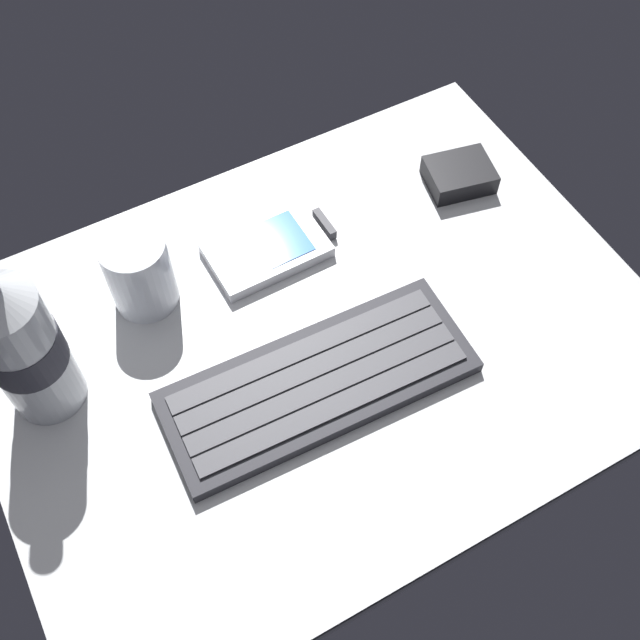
{
  "coord_description": "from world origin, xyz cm",
  "views": [
    {
      "loc": [
        -18.78,
        -34.29,
        64.49
      ],
      "look_at": [
        0.0,
        0.0,
        3.0
      ],
      "focal_mm": 43.63,
      "sensor_mm": 36.0,
      "label": 1
    }
  ],
  "objects_px": {
    "handheld_device": "(272,247)",
    "juice_cup": "(140,274)",
    "water_bottle": "(20,344)",
    "charger_block": "(459,175)",
    "keyboard": "(318,382)"
  },
  "relations": [
    {
      "from": "handheld_device",
      "to": "juice_cup",
      "type": "height_order",
      "value": "juice_cup"
    },
    {
      "from": "juice_cup",
      "to": "water_bottle",
      "type": "distance_m",
      "value": 0.14
    },
    {
      "from": "juice_cup",
      "to": "keyboard",
      "type": "bearing_deg",
      "value": -58.9
    },
    {
      "from": "handheld_device",
      "to": "juice_cup",
      "type": "xyz_separation_m",
      "value": [
        -0.14,
        0.01,
        0.03
      ]
    },
    {
      "from": "charger_block",
      "to": "water_bottle",
      "type": "bearing_deg",
      "value": -175.63
    },
    {
      "from": "juice_cup",
      "to": "charger_block",
      "type": "height_order",
      "value": "juice_cup"
    },
    {
      "from": "keyboard",
      "to": "juice_cup",
      "type": "distance_m",
      "value": 0.2
    },
    {
      "from": "water_bottle",
      "to": "handheld_device",
      "type": "bearing_deg",
      "value": 10.97
    },
    {
      "from": "juice_cup",
      "to": "handheld_device",
      "type": "bearing_deg",
      "value": -3.58
    },
    {
      "from": "keyboard",
      "to": "juice_cup",
      "type": "height_order",
      "value": "juice_cup"
    },
    {
      "from": "water_bottle",
      "to": "charger_block",
      "type": "relative_size",
      "value": 2.97
    },
    {
      "from": "handheld_device",
      "to": "juice_cup",
      "type": "bearing_deg",
      "value": 176.42
    },
    {
      "from": "handheld_device",
      "to": "charger_block",
      "type": "xyz_separation_m",
      "value": [
        0.22,
        -0.01,
        0.0
      ]
    },
    {
      "from": "keyboard",
      "to": "handheld_device",
      "type": "bearing_deg",
      "value": 78.14
    },
    {
      "from": "handheld_device",
      "to": "charger_block",
      "type": "bearing_deg",
      "value": -3.29
    }
  ]
}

